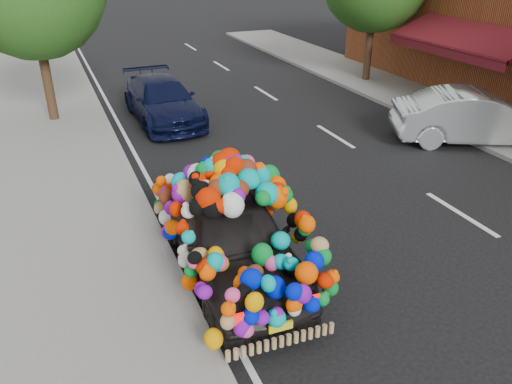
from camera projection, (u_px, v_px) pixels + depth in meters
ground at (306, 251)px, 9.05m from camera, size 100.00×100.00×0.00m
sidewalk at (55, 309)px, 7.53m from camera, size 4.00×60.00×0.12m
kerb at (180, 279)px, 8.21m from camera, size 0.15×60.00×0.13m
footpath_far at (510, 135)px, 14.34m from camera, size 3.00×40.00×0.12m
lane_markings at (461, 214)px, 10.30m from camera, size 6.00×50.00×0.01m
plush_art_car at (231, 216)px, 8.08m from camera, size 2.19×4.41×2.06m
navy_sedan at (163, 100)px, 15.44m from camera, size 1.92×4.50×1.30m
silver_hatchback at (476, 117)px, 13.70m from camera, size 4.64×3.30×1.45m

